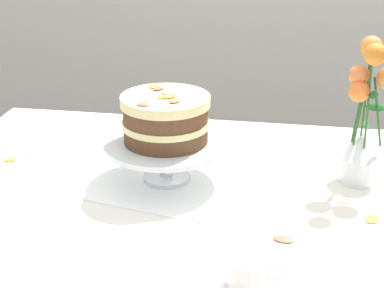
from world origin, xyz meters
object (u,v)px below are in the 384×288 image
object	(u,v)px
dining_table	(209,238)
cake_stand	(166,148)
layer_cake	(166,118)
flower_vase	(364,124)
teacup	(248,276)

from	to	relation	value
dining_table	cake_stand	world-z (taller)	cake_stand
layer_cake	flower_vase	distance (m)	0.45
layer_cake	flower_vase	xyz separation A→B (m)	(0.44, 0.07, -0.01)
dining_table	cake_stand	distance (m)	0.23
teacup	cake_stand	bearing A→B (deg)	120.04
teacup	dining_table	bearing A→B (deg)	110.21
layer_cake	flower_vase	size ratio (longest dim) A/B	0.60
cake_stand	flower_vase	xyz separation A→B (m)	(0.44, 0.07, 0.06)
teacup	flower_vase	bearing A→B (deg)	64.18
flower_vase	teacup	xyz separation A→B (m)	(-0.22, -0.45, -0.12)
dining_table	teacup	bearing A→B (deg)	-69.79
layer_cake	flower_vase	bearing A→B (deg)	8.60
cake_stand	dining_table	bearing A→B (deg)	-39.47
flower_vase	teacup	bearing A→B (deg)	-115.82
cake_stand	teacup	xyz separation A→B (m)	(0.22, -0.39, -0.06)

